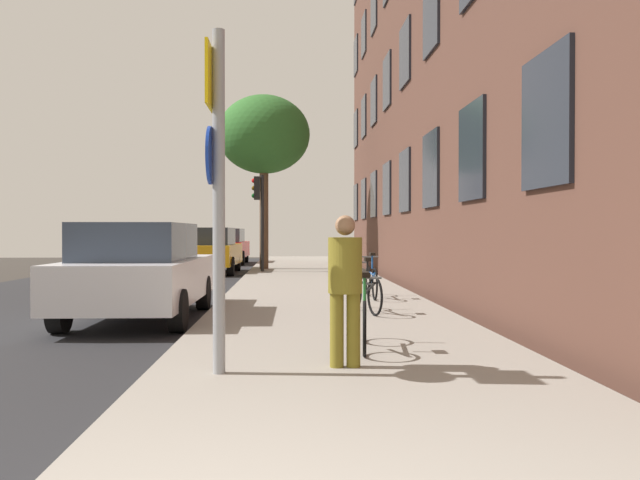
% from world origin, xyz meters
% --- Properties ---
extents(ground_plane, '(41.80, 41.80, 0.00)m').
position_xyz_m(ground_plane, '(-2.40, 15.00, 0.00)').
color(ground_plane, '#332D28').
extents(road_asphalt, '(7.00, 38.00, 0.01)m').
position_xyz_m(road_asphalt, '(-4.50, 15.00, 0.01)').
color(road_asphalt, '#232326').
rests_on(road_asphalt, ground).
extents(sidewalk, '(4.20, 38.00, 0.12)m').
position_xyz_m(sidewalk, '(1.10, 15.00, 0.06)').
color(sidewalk, gray).
rests_on(sidewalk, ground).
extents(sign_post, '(0.16, 0.60, 3.31)m').
position_xyz_m(sign_post, '(-0.30, 3.90, 2.03)').
color(sign_post, gray).
rests_on(sign_post, sidewalk).
extents(traffic_light, '(0.43, 0.24, 3.32)m').
position_xyz_m(traffic_light, '(-0.62, 20.24, 2.40)').
color(traffic_light, black).
rests_on(traffic_light, sidewalk).
extents(tree_near, '(3.40, 3.40, 6.41)m').
position_xyz_m(tree_near, '(-0.52, 21.87, 5.05)').
color(tree_near, brown).
rests_on(tree_near, sidewalk).
extents(bicycle_0, '(0.42, 1.57, 0.91)m').
position_xyz_m(bicycle_0, '(1.28, 5.13, 0.47)').
color(bicycle_0, black).
rests_on(bicycle_0, sidewalk).
extents(bicycle_1, '(0.53, 1.59, 0.94)m').
position_xyz_m(bicycle_1, '(1.68, 8.57, 0.48)').
color(bicycle_1, black).
rests_on(bicycle_1, sidewalk).
extents(bicycle_2, '(0.42, 1.65, 0.94)m').
position_xyz_m(bicycle_2, '(2.10, 10.99, 0.49)').
color(bicycle_2, black).
rests_on(bicycle_2, sidewalk).
extents(pedestrian_0, '(0.49, 0.49, 1.54)m').
position_xyz_m(pedestrian_0, '(0.97, 4.13, 1.00)').
color(pedestrian_0, olive).
rests_on(pedestrian_0, sidewalk).
extents(car_0, '(1.93, 4.49, 1.62)m').
position_xyz_m(car_0, '(-2.08, 8.59, 0.84)').
color(car_0, silver).
rests_on(car_0, road_asphalt).
extents(car_1, '(1.95, 4.46, 1.62)m').
position_xyz_m(car_1, '(-2.38, 20.93, 0.84)').
color(car_1, orange).
rests_on(car_1, road_asphalt).
extents(car_2, '(1.90, 4.32, 1.62)m').
position_xyz_m(car_2, '(-2.47, 27.73, 0.84)').
color(car_2, red).
rests_on(car_2, road_asphalt).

